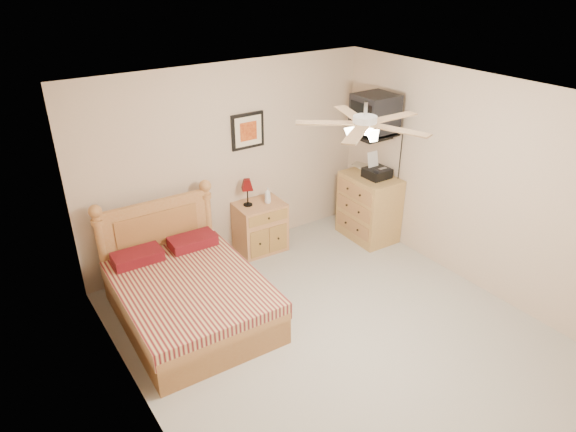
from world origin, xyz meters
name	(u,v)px	position (x,y,z in m)	size (l,w,h in m)	color
floor	(337,335)	(0.00, 0.00, 0.00)	(4.50, 4.50, 0.00)	#A4A094
ceiling	(350,101)	(0.00, 0.00, 2.50)	(4.00, 4.50, 0.04)	white
wall_back	(230,162)	(0.00, 2.25, 1.25)	(4.00, 0.04, 2.50)	#CBB095
wall_front	(573,374)	(0.00, -2.25, 1.25)	(4.00, 0.04, 2.50)	#CBB095
wall_left	(138,303)	(-2.00, 0.00, 1.25)	(0.04, 4.50, 2.50)	#CBB095
wall_right	(477,185)	(2.00, 0.00, 1.25)	(0.04, 4.50, 2.50)	#CBB095
bed	(188,273)	(-1.15, 1.12, 0.60)	(1.41, 1.85, 1.20)	#AF6935
nightstand	(260,227)	(0.28, 2.00, 0.34)	(0.63, 0.47, 0.69)	tan
table_lamp	(247,192)	(0.13, 2.05, 0.87)	(0.20, 0.20, 0.36)	#4E0404
lotion_bottle	(268,195)	(0.38, 1.96, 0.79)	(0.08, 0.08, 0.22)	white
framed_picture	(248,131)	(0.27, 2.23, 1.62)	(0.46, 0.04, 0.46)	black
dresser	(369,207)	(1.73, 1.45, 0.46)	(0.55, 0.79, 0.93)	#A37B46
fax_machine	(378,166)	(1.76, 1.38, 1.09)	(0.31, 0.33, 0.33)	black
magazine_lower	(359,169)	(1.75, 1.73, 0.94)	(0.21, 0.28, 0.03)	beige
magazine_upper	(359,167)	(1.74, 1.73, 0.96)	(0.19, 0.26, 0.02)	gray
wall_tv	(384,114)	(1.75, 1.34, 1.81)	(0.56, 0.46, 0.58)	black
ceiling_fan	(365,123)	(0.00, -0.20, 2.36)	(1.14, 1.14, 0.28)	white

